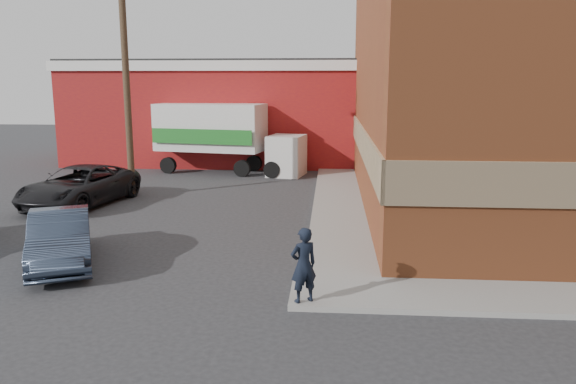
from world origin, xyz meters
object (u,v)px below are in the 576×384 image
(utility_pole, at_px, (126,74))
(man, at_px, (304,265))
(brick_building, at_px, (561,76))
(suv_a, at_px, (79,186))
(box_truck, at_px, (223,133))
(sedan, at_px, (60,238))
(warehouse, at_px, (222,111))

(utility_pole, relative_size, man, 5.84)
(brick_building, height_order, man, brick_building)
(brick_building, xyz_separation_m, suv_a, (-17.35, -1.69, -3.97))
(box_truck, bearing_deg, utility_pole, -101.58)
(man, xyz_separation_m, suv_a, (-8.65, 8.85, -0.17))
(sedan, distance_m, box_truck, 14.51)
(man, bearing_deg, sedan, -49.30)
(warehouse, bearing_deg, brick_building, -37.20)
(utility_pole, height_order, box_truck, utility_pole)
(brick_building, relative_size, man, 11.84)
(man, bearing_deg, suv_a, -74.69)
(sedan, bearing_deg, suv_a, 86.27)
(man, xyz_separation_m, sedan, (-6.15, 2.27, -0.23))
(warehouse, distance_m, box_truck, 5.06)
(brick_building, relative_size, box_truck, 2.56)
(utility_pole, xyz_separation_m, suv_a, (-1.35, -1.70, -4.03))
(utility_pole, height_order, man, utility_pole)
(brick_building, height_order, box_truck, brick_building)
(man, bearing_deg, warehouse, -103.98)
(man, distance_m, suv_a, 12.38)
(brick_building, xyz_separation_m, sedan, (-14.85, -8.27, -4.02))
(brick_building, bearing_deg, sedan, -150.87)
(warehouse, distance_m, man, 22.40)
(warehouse, distance_m, suv_a, 13.18)
(brick_building, height_order, sedan, brick_building)
(warehouse, xyz_separation_m, sedan, (-0.35, -19.28, -2.15))
(man, relative_size, box_truck, 0.22)
(warehouse, bearing_deg, box_truck, -78.40)
(warehouse, relative_size, man, 10.57)
(warehouse, relative_size, suv_a, 3.16)
(brick_building, relative_size, sedan, 4.54)
(brick_building, height_order, warehouse, brick_building)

